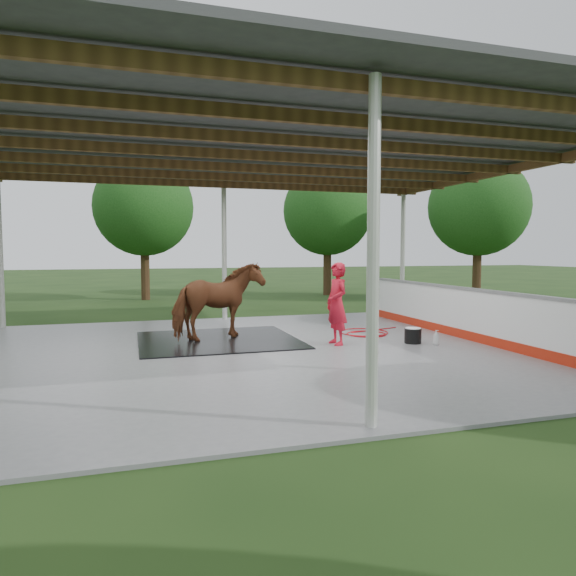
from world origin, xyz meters
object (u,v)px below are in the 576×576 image
object	(u,v)px
horse	(218,301)
handler	(337,304)
dasher_board	(464,314)
wash_bucket	(413,335)

from	to	relation	value
horse	handler	world-z (taller)	handler
dasher_board	wash_bucket	size ratio (longest dim) A/B	22.50
wash_bucket	dasher_board	bearing A→B (deg)	10.03
horse	handler	size ratio (longest dim) A/B	1.16
handler	dasher_board	bearing A→B (deg)	82.05
horse	wash_bucket	size ratio (longest dim) A/B	5.60
horse	wash_bucket	world-z (taller)	horse
dasher_board	wash_bucket	bearing A→B (deg)	-169.97
dasher_board	horse	bearing A→B (deg)	166.42
dasher_board	horse	size ratio (longest dim) A/B	4.02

